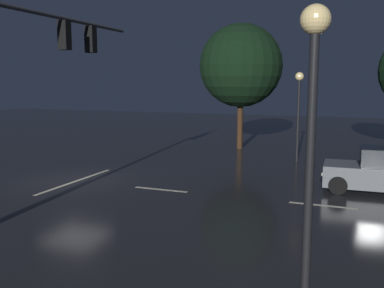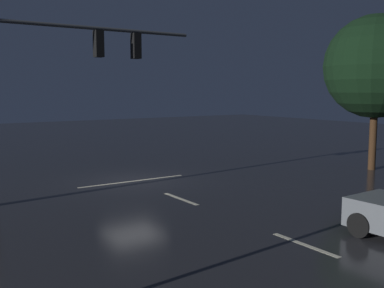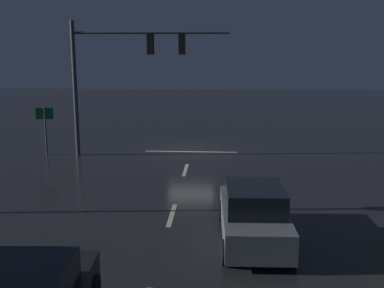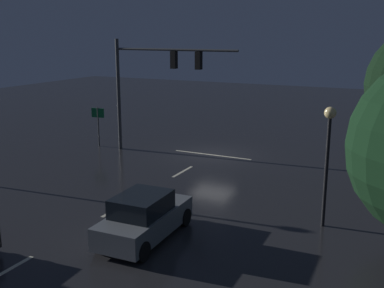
% 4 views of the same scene
% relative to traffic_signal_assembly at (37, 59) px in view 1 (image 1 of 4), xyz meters
% --- Properties ---
extents(ground_plane, '(80.00, 80.00, 0.00)m').
position_rel_traffic_signal_assembly_xyz_m(ground_plane, '(-3.38, -1.26, -4.85)').
color(ground_plane, '#232326').
extents(traffic_signal_assembly, '(8.00, 0.47, 6.90)m').
position_rel_traffic_signal_assembly_xyz_m(traffic_signal_assembly, '(0.00, 0.00, 0.00)').
color(traffic_signal_assembly, '#383A3D').
rests_on(traffic_signal_assembly, ground_plane).
extents(lane_dash_far, '(0.16, 2.20, 0.01)m').
position_rel_traffic_signal_assembly_xyz_m(lane_dash_far, '(-3.38, 2.74, -4.85)').
color(lane_dash_far, beige).
rests_on(lane_dash_far, ground_plane).
extents(lane_dash_mid, '(0.16, 2.20, 0.01)m').
position_rel_traffic_signal_assembly_xyz_m(lane_dash_mid, '(-3.38, 8.74, -4.85)').
color(lane_dash_mid, beige).
rests_on(lane_dash_mid, ground_plane).
extents(stop_bar, '(5.00, 0.16, 0.01)m').
position_rel_traffic_signal_assembly_xyz_m(stop_bar, '(-3.38, -1.19, -4.85)').
color(stop_bar, beige).
rests_on(stop_bar, ground_plane).
extents(street_lamp_left_kerb, '(0.44, 0.44, 4.63)m').
position_rel_traffic_signal_assembly_xyz_m(street_lamp_left_kerb, '(-11.54, 6.78, -1.57)').
color(street_lamp_left_kerb, black).
rests_on(street_lamp_left_kerb, ground_plane).
extents(street_lamp_right_kerb, '(0.44, 0.44, 5.20)m').
position_rel_traffic_signal_assembly_xyz_m(street_lamp_right_kerb, '(4.74, 9.08, -1.23)').
color(street_lamp_right_kerb, black).
rests_on(street_lamp_right_kerb, ground_plane).
extents(tree_left_near, '(5.08, 5.08, 7.68)m').
position_rel_traffic_signal_assembly_xyz_m(tree_left_near, '(-14.72, 2.82, 0.27)').
color(tree_left_near, '#382314').
rests_on(tree_left_near, ground_plane).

